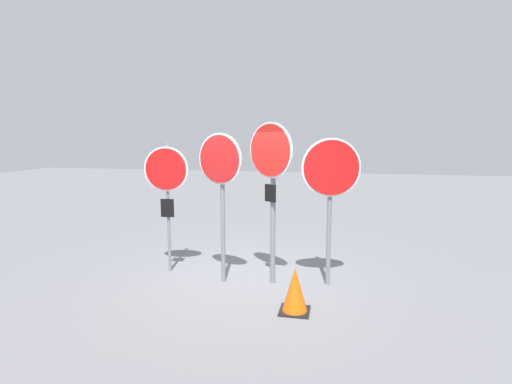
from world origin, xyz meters
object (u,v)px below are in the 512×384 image
at_px(stop_sign_1, 221,175).
at_px(stop_sign_3, 331,179).
at_px(stop_sign_2, 271,171).
at_px(traffic_cone_0, 295,290).
at_px(stop_sign_0, 166,178).

relative_size(stop_sign_1, stop_sign_3, 1.03).
distance_m(stop_sign_1, stop_sign_2, 0.82).
relative_size(stop_sign_2, traffic_cone_0, 4.15).
bearing_deg(stop_sign_3, stop_sign_2, 175.56).
xyz_separation_m(stop_sign_0, traffic_cone_0, (2.40, -1.19, -1.38)).
bearing_deg(stop_sign_1, stop_sign_0, -176.10).
relative_size(stop_sign_0, stop_sign_3, 0.97).
distance_m(stop_sign_0, stop_sign_2, 1.91).
bearing_deg(stop_sign_1, traffic_cone_0, -13.77).
bearing_deg(stop_sign_2, stop_sign_1, -138.61).
height_order(stop_sign_3, traffic_cone_0, stop_sign_3).
relative_size(stop_sign_1, stop_sign_2, 0.94).
relative_size(stop_sign_2, stop_sign_3, 1.10).
height_order(stop_sign_0, stop_sign_2, stop_sign_2).
bearing_deg(stop_sign_3, stop_sign_1, 177.01).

